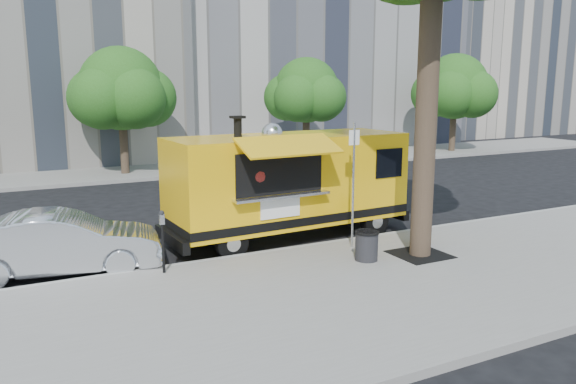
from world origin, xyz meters
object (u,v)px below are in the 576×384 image
at_px(far_tree_d, 455,87).
at_px(trash_bin_left, 367,245).
at_px(sedan, 62,243).
at_px(parking_meter, 163,234).
at_px(trash_bin_right, 420,232).
at_px(sign_post, 353,178).
at_px(far_tree_b, 121,89).
at_px(far_tree_c, 306,91).
at_px(food_truck, 288,182).

bearing_deg(far_tree_d, trash_bin_left, -137.82).
relative_size(sedan, trash_bin_left, 6.24).
relative_size(far_tree_d, trash_bin_left, 8.52).
height_order(parking_meter, trash_bin_right, parking_meter).
height_order(sign_post, trash_bin_left, sign_post).
bearing_deg(far_tree_b, trash_bin_right, -74.45).
height_order(far_tree_b, sedan, far_tree_b).
relative_size(far_tree_b, far_tree_d, 0.97).
distance_m(far_tree_d, sedan, 26.28).
height_order(trash_bin_left, trash_bin_right, trash_bin_left).
bearing_deg(far_tree_b, far_tree_c, -1.91).
xyz_separation_m(parking_meter, sedan, (-1.83, 1.35, -0.30)).
bearing_deg(sedan, sign_post, -93.41).
bearing_deg(sign_post, far_tree_b, 100.15).
bearing_deg(far_tree_d, food_truck, -144.46).
xyz_separation_m(far_tree_d, trash_bin_right, (-14.86, -14.77, -3.42)).
bearing_deg(far_tree_b, food_truck, -81.92).
distance_m(far_tree_d, parking_meter, 25.38).
distance_m(far_tree_b, parking_meter, 14.48).
height_order(sign_post, trash_bin_right, sign_post).
bearing_deg(trash_bin_right, far_tree_c, 71.53).
relative_size(sedan, trash_bin_right, 6.98).
bearing_deg(far_tree_c, far_tree_b, 178.09).
bearing_deg(sign_post, trash_bin_right, -21.26).
height_order(far_tree_d, sedan, far_tree_d).
bearing_deg(far_tree_d, trash_bin_right, -135.19).
bearing_deg(far_tree_c, trash_bin_left, -114.23).
height_order(far_tree_b, parking_meter, far_tree_b).
bearing_deg(parking_meter, sign_post, -2.52).
distance_m(sign_post, trash_bin_left, 1.71).
bearing_deg(sign_post, food_truck, 113.21).
xyz_separation_m(far_tree_c, trash_bin_right, (-4.86, -14.57, -3.25)).
xyz_separation_m(sign_post, sedan, (-6.38, 1.55, -1.17)).
relative_size(parking_meter, food_truck, 0.20).
bearing_deg(sign_post, trash_bin_left, -105.76).
xyz_separation_m(sign_post, trash_bin_right, (1.59, -0.62, -1.38)).
bearing_deg(trash_bin_right, far_tree_d, 44.81).
relative_size(far_tree_b, parking_meter, 4.12).
xyz_separation_m(far_tree_c, parking_meter, (-11.00, -13.75, -2.74)).
xyz_separation_m(food_truck, trash_bin_right, (2.37, -2.45, -1.06)).
bearing_deg(food_truck, far_tree_b, 95.00).
distance_m(sedan, trash_bin_left, 6.62).
distance_m(sign_post, trash_bin_right, 2.19).
bearing_deg(food_truck, parking_meter, -159.60).
relative_size(far_tree_b, sign_post, 1.83).
bearing_deg(far_tree_d, sedan, -151.11).
relative_size(far_tree_c, trash_bin_right, 8.80).
relative_size(far_tree_b, trash_bin_right, 9.29).
bearing_deg(far_tree_b, far_tree_d, -0.30).
bearing_deg(trash_bin_left, parking_meter, 164.09).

